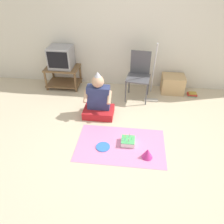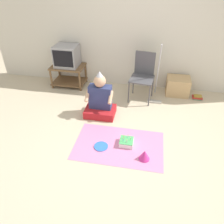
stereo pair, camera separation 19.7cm
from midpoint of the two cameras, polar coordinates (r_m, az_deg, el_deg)
ground_plane at (r=3.42m, az=3.96°, el=-8.77°), size 16.00×16.00×0.00m
wall_back at (r=4.65m, az=8.12°, el=21.17°), size 6.40×0.06×2.55m
tv_stand at (r=5.01m, az=-10.14°, el=9.83°), size 0.72×0.51×0.46m
tv at (r=4.87m, az=-10.59°, el=14.19°), size 0.48×0.44×0.44m
folding_chair at (r=4.39m, az=9.41°, el=9.92°), size 0.49×0.49×0.93m
cardboard_box_stack at (r=4.84m, az=17.91°, el=6.47°), size 0.47×0.39×0.37m
dust_mop at (r=4.43m, az=12.77°, el=6.88°), size 0.28×0.40×1.18m
book_pile at (r=4.87m, az=22.45°, el=3.59°), size 0.20×0.15×0.07m
person_seated at (r=3.91m, az=-1.66°, el=2.95°), size 0.54×0.40×0.85m
party_cloth at (r=3.42m, az=3.46°, el=-8.65°), size 1.36×0.86×0.01m
birthday_cake at (r=3.41m, az=5.45°, el=-7.86°), size 0.21×0.21×0.15m
party_hat_blue at (r=3.21m, az=10.26°, el=-11.01°), size 0.16×0.16×0.15m
paper_plate at (r=3.39m, az=-1.19°, el=-8.98°), size 0.22×0.22×0.01m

